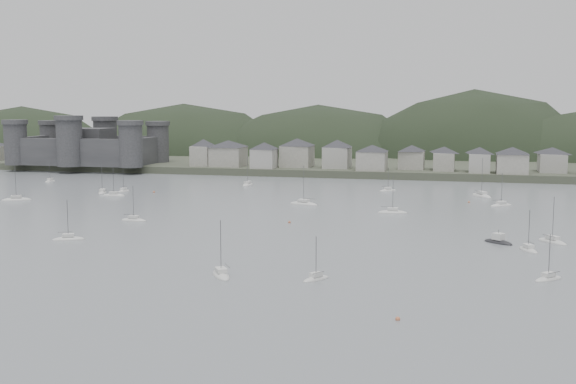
# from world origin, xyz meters

# --- Properties ---
(ground) EXTENTS (900.00, 900.00, 0.00)m
(ground) POSITION_xyz_m (0.00, 0.00, 0.00)
(ground) COLOR slate
(ground) RESTS_ON ground
(far_shore_land) EXTENTS (900.00, 250.00, 3.00)m
(far_shore_land) POSITION_xyz_m (0.00, 295.00, 1.50)
(far_shore_land) COLOR #383D2D
(far_shore_land) RESTS_ON ground
(forested_ridge) EXTENTS (851.55, 103.94, 102.57)m
(forested_ridge) POSITION_xyz_m (4.83, 269.40, -11.28)
(forested_ridge) COLOR black
(forested_ridge) RESTS_ON ground
(castle) EXTENTS (66.00, 43.00, 20.00)m
(castle) POSITION_xyz_m (-120.00, 179.80, 10.96)
(castle) COLOR #343437
(castle) RESTS_ON far_shore_land
(waterfront_town) EXTENTS (451.48, 28.46, 12.92)m
(waterfront_town) POSITION_xyz_m (50.59, 183.34, 8.66)
(waterfront_town) COLOR gray
(waterfront_town) RESTS_ON far_shore_land
(moored_fleet) EXTENTS (244.50, 166.32, 13.62)m
(moored_fleet) POSITION_xyz_m (-9.66, 74.97, 0.18)
(moored_fleet) COLOR silver
(moored_fleet) RESTS_ON ground
(motor_launch_near) EXTENTS (7.20, 6.40, 3.72)m
(motor_launch_near) POSITION_xyz_m (54.75, 45.19, 0.30)
(motor_launch_near) COLOR black
(motor_launch_near) RESTS_ON ground
(mooring_buoys) EXTENTS (114.84, 126.91, 0.70)m
(mooring_buoys) POSITION_xyz_m (-5.98, 57.76, 0.15)
(mooring_buoys) COLOR #C36741
(mooring_buoys) RESTS_ON ground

